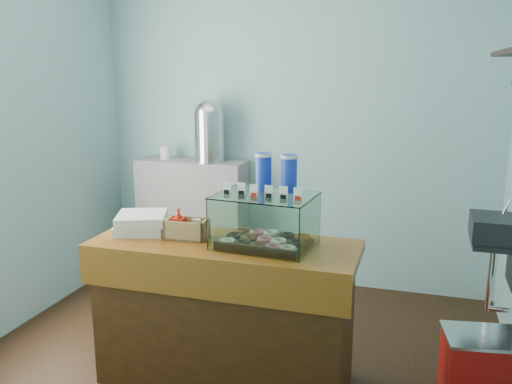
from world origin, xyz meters
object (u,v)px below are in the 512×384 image
(red_cooler, at_px, (481,365))
(display_case, at_px, (267,217))
(counter, at_px, (225,311))
(coffee_urn, at_px, (209,129))

(red_cooler, bearing_deg, display_case, -178.78)
(counter, height_order, red_cooler, counter)
(counter, distance_m, coffee_urn, 1.96)
(display_case, bearing_deg, coffee_urn, 127.85)
(counter, height_order, coffee_urn, coffee_urn)
(coffee_urn, height_order, red_cooler, coffee_urn)
(display_case, relative_size, coffee_urn, 1.07)
(display_case, bearing_deg, red_cooler, 15.80)
(display_case, height_order, red_cooler, display_case)
(counter, relative_size, coffee_urn, 2.89)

